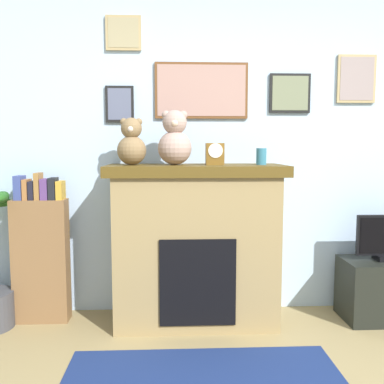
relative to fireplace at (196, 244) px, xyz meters
The scene contains 7 objects.
back_wall 0.84m from the fireplace, 42.65° to the left, with size 5.20×0.15×2.60m.
fireplace is the anchor object (origin of this frame).
bookshelf 1.21m from the fireplace, behind, with size 0.42×0.16×1.17m.
candle_jar 0.83m from the fireplace, ahead, with size 0.08×0.08×0.13m, color teal.
mantel_clock 0.71m from the fireplace, ahead, with size 0.14×0.10×0.16m.
teddy_bear_grey 0.90m from the fireplace, behind, with size 0.22×0.22×0.35m.
teddy_bear_tan 0.81m from the fireplace, behind, with size 0.25×0.25×0.41m.
Camera 1 is at (-0.54, -1.58, 1.37)m, focal length 40.21 mm.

